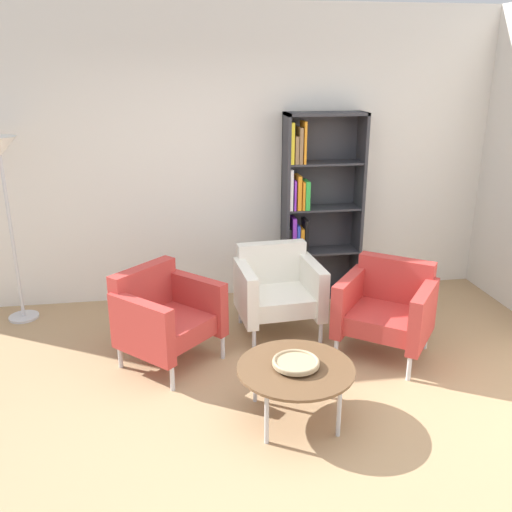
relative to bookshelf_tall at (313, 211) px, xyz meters
name	(u,v)px	position (x,y,z in m)	size (l,w,h in m)	color
ground_plane	(260,430)	(-0.92, -2.25, -0.92)	(8.32, 8.32, 0.00)	tan
plaster_back_panel	(221,158)	(-0.92, 0.21, 0.53)	(6.40, 0.12, 2.90)	silver
bookshelf_tall	(313,211)	(0.00, 0.00, 0.00)	(0.80, 0.30, 1.90)	#333338
coffee_table_low	(296,371)	(-0.66, -2.14, -0.55)	(0.80, 0.80, 0.40)	brown
decorative_bowl	(296,362)	(-0.66, -2.14, -0.48)	(0.32, 0.32, 0.05)	tan
armchair_spare_guest	(277,288)	(-0.52, -0.79, -0.50)	(0.76, 0.71, 0.78)	white
armchair_near_window	(165,315)	(-1.53, -1.20, -0.50)	(0.95, 0.95, 0.78)	#B73833
armchair_by_bookshelf	(387,307)	(0.30, -1.34, -0.50)	(0.95, 0.94, 0.78)	#B73833
floor_lamp_torchiere	(2,170)	(-2.90, -0.15, 0.53)	(0.32, 0.32, 1.74)	silver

